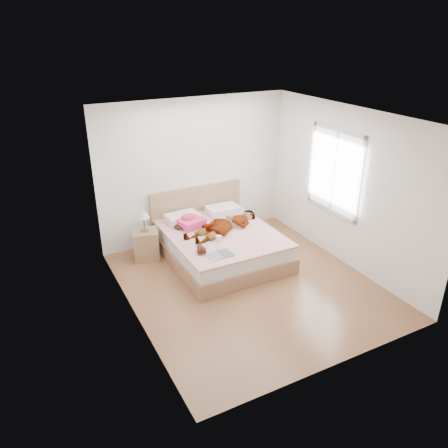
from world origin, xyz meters
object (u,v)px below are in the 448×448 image
towel (191,222)px  nightstand (146,242)px  bed (219,242)px  phone (188,217)px  magazine (221,255)px  coffee_mug (219,239)px  plush_toy (201,249)px  woman (224,223)px

towel → nightstand: size_ratio=0.55×
towel → bed: bearing=-44.5°
phone → bed: bearing=-64.4°
magazine → nightstand: (-0.76, 1.35, -0.22)m
magazine → coffee_mug: 0.46m
phone → plush_toy: (-0.22, -1.02, -0.10)m
towel → plush_toy: 1.00m
woman → bed: bed is taller
towel → coffee_mug: 0.77m
towel → coffee_mug: size_ratio=3.52×
bed → magazine: bed is taller
towel → coffee_mug: (0.17, -0.75, -0.04)m
phone → nightstand: 0.85m
towel → plush_toy: towel is taller
magazine → plush_toy: 0.31m
bed → coffee_mug: bearing=-117.3°
bed → magazine: (-0.38, -0.81, 0.24)m
phone → towel: bearing=-80.3°
bed → coffee_mug: size_ratio=14.80×
towel → nightstand: 0.85m
towel → magazine: size_ratio=1.20×
phone → plush_toy: bearing=-120.6°
towel → coffee_mug: bearing=-77.2°
coffee_mug → nightstand: size_ratio=0.16×
woman → towel: (-0.48, 0.35, -0.02)m
towel → phone: bearing=118.0°
phone → plush_toy: phone is taller
woman → magazine: (-0.49, -0.81, -0.10)m
nightstand → woman: bearing=-23.4°
coffee_mug → plush_toy: size_ratio=0.61×
woman → nightstand: size_ratio=1.71×
phone → coffee_mug: bearing=-94.6°
magazine → nightstand: 1.57m
woman → towel: 0.59m
bed → plush_toy: (-0.61, -0.61, 0.30)m
nightstand → magazine: bearing=-60.8°
woman → towel: size_ratio=3.13×
coffee_mug → bed: bearing=62.7°
towel → magazine: towel is taller
bed → plush_toy: bearing=-135.3°
coffee_mug → plush_toy: plush_toy is taller
phone → towel: size_ratio=0.18×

